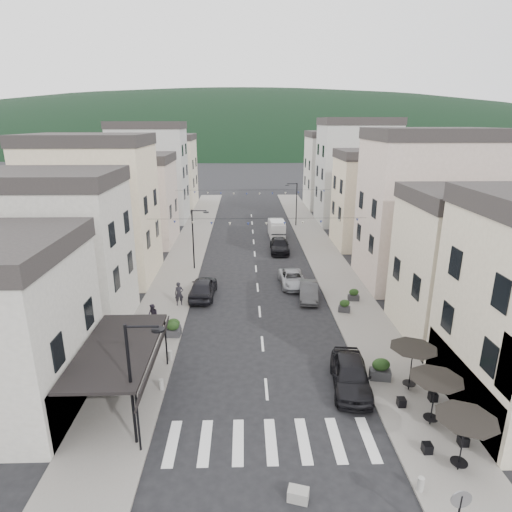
{
  "coord_description": "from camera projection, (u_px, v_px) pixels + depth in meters",
  "views": [
    {
      "loc": [
        -1.14,
        -14.09,
        14.0
      ],
      "look_at": [
        -0.19,
        19.15,
        3.5
      ],
      "focal_mm": 30.0,
      "sensor_mm": 36.0,
      "label": 1
    }
  ],
  "objects": [
    {
      "name": "ground",
      "position": [
        274.0,
        476.0,
        17.68
      ],
      "size": [
        700.0,
        700.0,
        0.0
      ],
      "primitive_type": "plane",
      "color": "black",
      "rests_on": "ground"
    },
    {
      "name": "sidewalk_left",
      "position": [
        188.0,
        251.0,
        47.96
      ],
      "size": [
        4.0,
        76.0,
        0.12
      ],
      "primitive_type": "cube",
      "color": "slate",
      "rests_on": "ground"
    },
    {
      "name": "sidewalk_right",
      "position": [
        321.0,
        250.0,
        48.36
      ],
      "size": [
        4.0,
        76.0,
        0.12
      ],
      "primitive_type": "cube",
      "color": "slate",
      "rests_on": "ground"
    },
    {
      "name": "hill_backdrop",
      "position": [
        245.0,
        142.0,
        303.62
      ],
      "size": [
        640.0,
        360.0,
        70.0
      ],
      "primitive_type": "ellipsoid",
      "color": "black",
      "rests_on": "ground"
    },
    {
      "name": "boutique_awning",
      "position": [
        123.0,
        350.0,
        21.31
      ],
      "size": [
        3.77,
        7.5,
        3.28
      ],
      "color": "black",
      "rests_on": "ground"
    },
    {
      "name": "buildings_row_left",
      "position": [
        133.0,
        190.0,
        51.42
      ],
      "size": [
        10.2,
        54.16,
        14.0
      ],
      "color": "#A8A59A",
      "rests_on": "ground"
    },
    {
      "name": "buildings_row_right",
      "position": [
        375.0,
        189.0,
        51.05
      ],
      "size": [
        10.2,
        54.16,
        14.5
      ],
      "color": "#C1B499",
      "rests_on": "ground"
    },
    {
      "name": "cafe_terrace",
      "position": [
        436.0,
        384.0,
        19.84
      ],
      "size": [
        2.5,
        8.1,
        2.53
      ],
      "color": "black",
      "rests_on": "ground"
    },
    {
      "name": "streetlamp_left_near",
      "position": [
        136.0,
        373.0,
        18.31
      ],
      "size": [
        1.7,
        0.56,
        6.0
      ],
      "color": "black",
      "rests_on": "ground"
    },
    {
      "name": "streetlamp_left_far",
      "position": [
        196.0,
        233.0,
        41.19
      ],
      "size": [
        1.7,
        0.56,
        6.0
      ],
      "color": "black",
      "rests_on": "ground"
    },
    {
      "name": "streetlamp_right_far",
      "position": [
        295.0,
        200.0,
        58.66
      ],
      "size": [
        1.7,
        0.56,
        6.0
      ],
      "color": "black",
      "rests_on": "ground"
    },
    {
      "name": "traffic_sign",
      "position": [
        459.0,
        509.0,
        13.92
      ],
      "size": [
        0.7,
        0.07,
        2.7
      ],
      "color": "black",
      "rests_on": "ground"
    },
    {
      "name": "bollards",
      "position": [
        267.0,
        388.0,
        22.79
      ],
      "size": [
        11.66,
        10.26,
        0.6
      ],
      "color": "gray",
      "rests_on": "ground"
    },
    {
      "name": "bunting_near",
      "position": [
        257.0,
        222.0,
        36.94
      ],
      "size": [
        19.0,
        0.28,
        0.62
      ],
      "color": "black",
      "rests_on": "ground"
    },
    {
      "name": "bunting_far",
      "position": [
        253.0,
        193.0,
        52.19
      ],
      "size": [
        19.0,
        0.28,
        0.62
      ],
      "color": "black",
      "rests_on": "ground"
    },
    {
      "name": "parked_car_a",
      "position": [
        351.0,
        374.0,
        23.27
      ],
      "size": [
        2.53,
        5.12,
        1.68
      ],
      "primitive_type": "imported",
      "rotation": [
        0.0,
        0.0,
        -0.11
      ],
      "color": "black",
      "rests_on": "ground"
    },
    {
      "name": "parked_car_b",
      "position": [
        309.0,
        291.0,
        35.07
      ],
      "size": [
        1.97,
        4.32,
        1.38
      ],
      "primitive_type": "imported",
      "rotation": [
        0.0,
        0.0,
        -0.13
      ],
      "color": "#323235",
      "rests_on": "ground"
    },
    {
      "name": "parked_car_c",
      "position": [
        292.0,
        279.0,
        37.95
      ],
      "size": [
        2.39,
        4.79,
        1.3
      ],
      "primitive_type": "imported",
      "rotation": [
        0.0,
        0.0,
        0.05
      ],
      "color": "#9899A0",
      "rests_on": "ground"
    },
    {
      "name": "parked_car_d",
      "position": [
        280.0,
        245.0,
        47.78
      ],
      "size": [
        2.2,
        5.11,
        1.47
      ],
      "primitive_type": "imported",
      "rotation": [
        0.0,
        0.0,
        -0.03
      ],
      "color": "black",
      "rests_on": "ground"
    },
    {
      "name": "parked_car_e",
      "position": [
        203.0,
        287.0,
        35.44
      ],
      "size": [
        2.25,
        5.07,
        1.7
      ],
      "primitive_type": "imported",
      "rotation": [
        0.0,
        0.0,
        3.09
      ],
      "color": "black",
      "rests_on": "ground"
    },
    {
      "name": "delivery_van",
      "position": [
        277.0,
        228.0,
        54.08
      ],
      "size": [
        1.94,
        4.59,
        2.17
      ],
      "rotation": [
        0.0,
        0.0,
        0.03
      ],
      "color": "silver",
      "rests_on": "ground"
    },
    {
      "name": "pedestrian_a",
      "position": [
        179.0,
        294.0,
        33.56
      ],
      "size": [
        0.77,
        0.59,
        1.88
      ],
      "primitive_type": "imported",
      "rotation": [
        0.0,
        0.0,
        0.23
      ],
      "color": "black",
      "rests_on": "sidewalk_left"
    },
    {
      "name": "pedestrian_b",
      "position": [
        153.0,
        315.0,
        30.1
      ],
      "size": [
        1.02,
        0.99,
        1.65
      ],
      "primitive_type": "imported",
      "rotation": [
        0.0,
        0.0,
        -0.7
      ],
      "color": "black",
      "rests_on": "sidewalk_left"
    },
    {
      "name": "concrete_block_a",
      "position": [
        298.0,
        495.0,
        16.48
      ],
      "size": [
        0.91,
        0.71,
        0.5
      ],
      "primitive_type": "cube",
      "rotation": [
        0.0,
        0.0,
        -0.29
      ],
      "color": "gray",
      "rests_on": "ground"
    },
    {
      "name": "planter_la",
      "position": [
        173.0,
        329.0,
        28.73
      ],
      "size": [
        0.99,
        0.58,
        1.08
      ],
      "rotation": [
        0.0,
        0.0,
        -0.06
      ],
      "color": "#323235",
      "rests_on": "sidewalk_left"
    },
    {
      "name": "planter_lb",
      "position": [
        174.0,
        326.0,
        29.11
      ],
      "size": [
        1.1,
        0.8,
        1.11
      ],
      "rotation": [
        0.0,
        0.0,
        0.28
      ],
      "color": "#28292B",
      "rests_on": "sidewalk_left"
    },
    {
      "name": "planter_ra",
      "position": [
        381.0,
        369.0,
        23.94
      ],
      "size": [
        1.23,
        0.82,
        1.28
      ],
      "rotation": [
        0.0,
        0.0,
        -0.18
      ],
      "color": "#313133",
      "rests_on": "sidewalk_right"
    },
    {
      "name": "planter_rb",
      "position": [
        344.0,
        306.0,
        32.47
      ],
      "size": [
        0.99,
        0.73,
        0.99
      ],
      "rotation": [
        0.0,
        0.0,
        -0.31
      ],
      "color": "#2C2C2F",
      "rests_on": "sidewalk_right"
    },
    {
      "name": "planter_rc",
      "position": [
        354.0,
        295.0,
        34.56
      ],
      "size": [
        0.92,
        0.56,
        0.99
      ],
      "rotation": [
        0.0,
        0.0,
        -0.08
      ],
      "color": "#2A2A2C",
      "rests_on": "sidewalk_right"
    }
  ]
}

